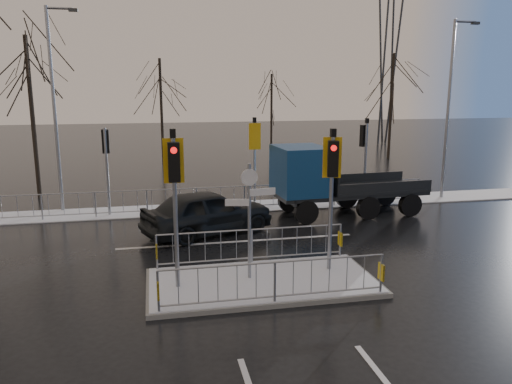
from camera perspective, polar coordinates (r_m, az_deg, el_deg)
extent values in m
plane|color=black|center=(13.41, 0.70, -10.55)|extent=(120.00, 120.00, 0.00)
cube|color=white|center=(21.48, -4.26, -1.80)|extent=(30.00, 2.00, 0.04)
cube|color=silver|center=(16.92, -2.09, -5.67)|extent=(8.00, 0.15, 0.01)
cube|color=slate|center=(13.39, 0.70, -10.31)|extent=(6.00, 3.00, 0.12)
cube|color=white|center=(13.36, 0.70, -10.01)|extent=(5.85, 2.85, 0.03)
cube|color=gold|center=(11.61, -11.13, -10.91)|extent=(0.05, 0.28, 0.42)
cube|color=gold|center=(12.80, 14.12, -8.84)|extent=(0.05, 0.28, 0.42)
cube|color=gold|center=(14.20, -11.30, -6.60)|extent=(0.05, 0.28, 0.42)
cube|color=gold|center=(15.18, 9.61, -5.30)|extent=(0.05, 0.28, 0.42)
cylinder|color=gray|center=(12.50, -9.18, -2.63)|extent=(0.11, 0.11, 3.80)
cube|color=black|center=(12.05, -9.36, 3.37)|extent=(0.28, 0.22, 0.95)
cylinder|color=red|center=(11.90, -9.38, 4.72)|extent=(0.16, 0.04, 0.16)
cube|color=#E1A40D|center=(12.30, -9.41, 3.55)|extent=(0.50, 0.03, 1.10)
cube|color=black|center=(12.15, -9.50, 6.62)|extent=(0.14, 0.14, 0.22)
cylinder|color=gray|center=(13.71, 8.55, -1.51)|extent=(0.11, 0.11, 3.70)
cube|color=black|center=(13.29, 8.79, 3.76)|extent=(0.33, 0.28, 0.95)
cylinder|color=red|center=(13.15, 8.88, 4.99)|extent=(0.16, 0.08, 0.16)
cube|color=#E1A40D|center=(13.54, 8.69, 3.92)|extent=(0.49, 0.16, 1.10)
cube|color=black|center=(13.39, 8.81, 6.71)|extent=(0.14, 0.14, 0.22)
cylinder|color=gray|center=(12.99, -0.77, -3.50)|extent=(0.09, 0.09, 3.10)
cube|color=silver|center=(12.87, 0.75, 0.01)|extent=(0.70, 0.14, 0.18)
cube|color=silver|center=(12.80, -2.18, -1.21)|extent=(0.62, 0.15, 0.18)
cylinder|color=silver|center=(12.69, -0.76, 1.68)|extent=(0.44, 0.03, 0.44)
cylinder|color=gray|center=(20.74, -16.65, 2.22)|extent=(0.11, 0.11, 3.50)
cube|color=black|center=(20.76, -16.81, 5.57)|extent=(0.28, 0.22, 0.95)
cylinder|color=red|center=(20.84, -16.83, 6.42)|extent=(0.16, 0.04, 0.16)
cylinder|color=gray|center=(21.07, -0.17, 3.02)|extent=(0.11, 0.11, 3.60)
cube|color=black|center=(21.09, -0.28, 6.45)|extent=(0.28, 0.22, 0.95)
cylinder|color=red|center=(21.17, -0.34, 7.28)|extent=(0.16, 0.04, 0.16)
cube|color=#E1A40D|center=(20.84, -0.14, 6.38)|extent=(0.50, 0.03, 1.10)
cube|color=black|center=(20.86, -0.18, 8.23)|extent=(0.14, 0.14, 0.22)
cylinder|color=gray|center=(22.61, 12.36, 3.23)|extent=(0.11, 0.11, 3.50)
cube|color=black|center=(22.60, 12.20, 6.30)|extent=(0.33, 0.28, 0.95)
cylinder|color=red|center=(22.66, 12.07, 7.08)|extent=(0.16, 0.08, 0.16)
cube|color=black|center=(22.41, 12.57, 7.96)|extent=(0.14, 0.14, 0.22)
imported|color=black|center=(17.67, -5.53, -2.27)|extent=(5.05, 3.47, 1.59)
cylinder|color=black|center=(18.98, 5.75, -2.30)|extent=(0.95, 0.34, 0.93)
cylinder|color=black|center=(20.76, 3.81, -1.02)|extent=(0.95, 0.34, 0.93)
cylinder|color=black|center=(20.05, 12.71, -1.76)|extent=(0.95, 0.34, 0.93)
cylinder|color=black|center=(21.74, 10.30, -0.59)|extent=(0.95, 0.34, 0.93)
cylinder|color=black|center=(20.98, 17.19, -1.40)|extent=(0.95, 0.34, 0.93)
cylinder|color=black|center=(22.60, 14.55, -0.30)|extent=(0.95, 0.34, 0.93)
cube|color=black|center=(20.63, 10.58, -0.01)|extent=(6.26, 2.53, 0.15)
cube|color=navy|center=(19.60, 5.07, 2.50)|extent=(2.00, 2.35, 1.86)
cube|color=black|center=(19.88, 7.53, 3.67)|extent=(0.16, 1.86, 1.02)
cube|color=#2D3033|center=(19.62, 3.48, -0.54)|extent=(0.25, 2.14, 0.33)
cube|color=black|center=(21.07, 13.10, 0.49)|extent=(4.23, 2.49, 0.11)
cube|color=black|center=(20.06, 8.17, 2.27)|extent=(0.22, 2.23, 1.39)
cylinder|color=black|center=(25.20, -24.16, 7.67)|extent=(0.20, 0.20, 7.36)
cylinder|color=black|center=(34.14, -10.74, 9.00)|extent=(0.19, 0.19, 6.90)
cylinder|color=black|center=(37.18, 1.77, 8.73)|extent=(0.16, 0.16, 5.98)
cylinder|color=black|center=(37.08, 15.18, 9.38)|extent=(0.20, 0.20, 7.36)
cylinder|color=gray|center=(24.47, 21.08, 8.57)|extent=(0.14, 0.14, 8.00)
cylinder|color=gray|center=(24.87, 22.81, 17.51)|extent=(1.00, 0.10, 0.10)
cube|color=#2D3033|center=(25.14, 23.79, 17.25)|extent=(0.35, 0.18, 0.12)
cylinder|color=gray|center=(21.95, -22.02, 8.45)|extent=(0.14, 0.14, 8.20)
cylinder|color=gray|center=(22.04, -21.54, 18.95)|extent=(1.00, 0.10, 0.10)
cube|color=#2D3033|center=(21.96, -20.17, 18.94)|extent=(0.35, 0.18, 0.12)
cylinder|color=#2D3033|center=(47.94, 15.38, 17.47)|extent=(1.18, 1.18, 19.97)
cylinder|color=#2D3033|center=(47.42, 14.02, 17.60)|extent=(1.18, 1.18, 19.97)
cylinder|color=#2D3033|center=(46.88, 16.07, 17.56)|extent=(1.18, 1.18, 19.97)
cylinder|color=#2D3033|center=(46.35, 14.69, 17.70)|extent=(1.18, 1.18, 19.97)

